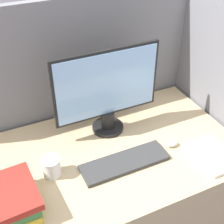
% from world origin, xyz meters
% --- Properties ---
extents(cubicle_panel_rear, '(1.75, 0.04, 1.43)m').
position_xyz_m(cubicle_panel_rear, '(0.00, 0.83, 0.72)').
color(cubicle_panel_rear, slate).
rests_on(cubicle_panel_rear, ground_plane).
extents(cubicle_panel_right, '(0.04, 0.86, 1.43)m').
position_xyz_m(cubicle_panel_right, '(0.71, 0.43, 0.72)').
color(cubicle_panel_right, slate).
rests_on(cubicle_panel_right, ground_plane).
extents(desk, '(1.35, 0.80, 0.77)m').
position_xyz_m(desk, '(0.00, 0.40, 0.38)').
color(desk, tan).
rests_on(desk, ground_plane).
extents(monitor, '(0.57, 0.17, 0.47)m').
position_xyz_m(monitor, '(0.08, 0.58, 1.01)').
color(monitor, black).
rests_on(monitor, desk).
extents(keyboard, '(0.44, 0.14, 0.02)m').
position_xyz_m(keyboard, '(0.04, 0.30, 0.78)').
color(keyboard, '#333333').
rests_on(keyboard, desk).
extents(mouse, '(0.06, 0.04, 0.03)m').
position_xyz_m(mouse, '(0.32, 0.31, 0.79)').
color(mouse, silver).
rests_on(mouse, desk).
extents(coffee_cup, '(0.09, 0.09, 0.10)m').
position_xyz_m(coffee_cup, '(-0.30, 0.38, 0.82)').
color(coffee_cup, white).
rests_on(coffee_cup, desk).
extents(book_stack, '(0.25, 0.27, 0.11)m').
position_xyz_m(book_stack, '(-0.50, 0.26, 0.83)').
color(book_stack, gold).
rests_on(book_stack, desk).
extents(paper_pile, '(0.18, 0.25, 0.02)m').
position_xyz_m(paper_pile, '(0.46, 0.16, 0.78)').
color(paper_pile, white).
rests_on(paper_pile, desk).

